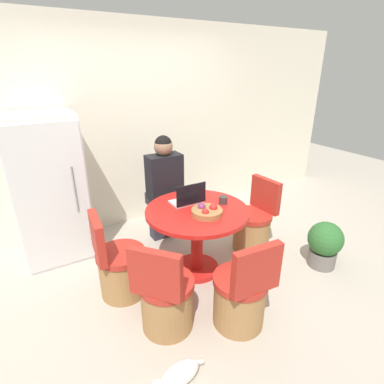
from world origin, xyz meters
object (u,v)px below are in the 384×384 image
object	(u,v)px
fruit_bowl	(207,211)
chair_near_camera	(241,297)
person_seated	(163,185)
laptop	(188,199)
dining_table	(197,226)
refrigerator	(49,189)
cat	(178,375)
chair_left_side	(120,268)
chair_near_left_corner	(166,300)
potted_plant	(325,243)
chair_right_side	(253,226)

from	to	relation	value
fruit_bowl	chair_near_camera	bearing A→B (deg)	-97.29
person_seated	laptop	size ratio (longest dim) A/B	4.03
fruit_bowl	dining_table	bearing A→B (deg)	98.27
refrigerator	cat	size ratio (longest dim) A/B	3.83
chair_left_side	chair_near_left_corner	bearing A→B (deg)	-157.32
dining_table	person_seated	xyz separation A→B (m)	(-0.02, 0.74, 0.20)
cat	potted_plant	world-z (taller)	potted_plant
chair_left_side	chair_right_side	size ratio (longest dim) A/B	1.00
laptop	fruit_bowl	bearing A→B (deg)	95.28
chair_left_side	person_seated	size ratio (longest dim) A/B	0.64
refrigerator	chair_right_side	bearing A→B (deg)	-27.37
laptop	cat	size ratio (longest dim) A/B	0.79
chair_near_left_corner	chair_right_side	distance (m)	1.54
chair_near_camera	chair_left_side	bearing A→B (deg)	-45.05
refrigerator	chair_right_side	world-z (taller)	refrigerator
chair_left_side	chair_near_camera	world-z (taller)	same
chair_left_side	person_seated	xyz separation A→B (m)	(0.79, 0.67, 0.46)
potted_plant	fruit_bowl	bearing A→B (deg)	158.73
chair_left_side	cat	world-z (taller)	chair_left_side
dining_table	chair_left_side	world-z (taller)	chair_left_side
laptop	potted_plant	size ratio (longest dim) A/B	0.64
chair_near_left_corner	chair_near_camera	world-z (taller)	same
chair_near_left_corner	laptop	xyz separation A→B (m)	(0.61, 0.70, 0.50)
chair_left_side	chair_near_left_corner	xyz separation A→B (m)	(0.19, -0.60, 0.00)
cat	person_seated	bearing A→B (deg)	-118.80
refrigerator	cat	world-z (taller)	refrigerator
chair_near_left_corner	cat	size ratio (longest dim) A/B	2.02
refrigerator	chair_near_camera	bearing A→B (deg)	-58.80
refrigerator	chair_left_side	xyz separation A→B (m)	(0.41, -1.03, -0.53)
chair_right_side	chair_near_left_corner	bearing A→B (deg)	-71.29
chair_left_side	fruit_bowl	xyz separation A→B (m)	(0.83, -0.21, 0.48)
person_seated	cat	size ratio (longest dim) A/B	3.18
chair_right_side	potted_plant	xyz separation A→B (m)	(0.43, -0.67, -0.00)
chair_near_camera	cat	size ratio (longest dim) A/B	2.02
dining_table	fruit_bowl	xyz separation A→B (m)	(0.02, -0.15, 0.23)
cat	potted_plant	distance (m)	2.05
chair_right_side	cat	bearing A→B (deg)	-59.21
dining_table	fruit_bowl	bearing A→B (deg)	-81.73
dining_table	chair_right_side	xyz separation A→B (m)	(0.81, 0.05, -0.25)
potted_plant	cat	bearing A→B (deg)	-168.72
chair_left_side	laptop	xyz separation A→B (m)	(0.80, 0.10, 0.50)
potted_plant	person_seated	bearing A→B (deg)	132.83
refrigerator	chair_right_side	distance (m)	2.35
chair_near_left_corner	dining_table	bearing A→B (deg)	-90.00
cat	laptop	bearing A→B (deg)	-128.46
laptop	potted_plant	world-z (taller)	laptop
dining_table	chair_near_left_corner	size ratio (longest dim) A/B	1.21
chair_left_side	potted_plant	bearing A→B (deg)	-103.93
chair_near_camera	fruit_bowl	xyz separation A→B (m)	(0.08, 0.66, 0.48)
person_seated	chair_near_camera	bearing A→B (deg)	88.44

